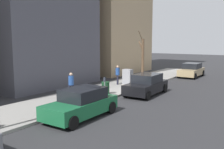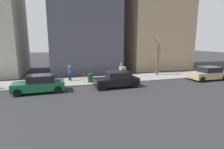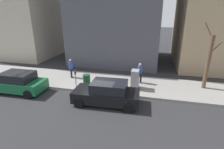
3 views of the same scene
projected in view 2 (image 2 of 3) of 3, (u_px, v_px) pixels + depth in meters
The scene contains 11 objects.
ground_plane at pixel (101, 85), 17.72m from camera, with size 120.00×120.00×0.00m, color #2B2B2D.
sidewalk at pixel (97, 80), 19.60m from camera, with size 4.00×36.00×0.15m, color gray.
parked_car_tan at pixel (208, 74), 19.94m from camera, with size 1.96×4.22×1.52m.
parked_car_black at pixel (117, 80), 16.79m from camera, with size 2.07×4.27×1.52m.
parked_car_green at pixel (40, 84), 15.05m from camera, with size 1.99×4.23×1.52m.
parking_meter at pixel (84, 76), 17.51m from camera, with size 0.14×0.10×1.35m.
utility_box at pixel (123, 73), 19.56m from camera, with size 0.83×0.61×1.43m.
bare_tree at pixel (158, 58), 21.97m from camera, with size 0.88×1.54×4.81m.
trash_bin at pixel (90, 78), 18.20m from camera, with size 0.56×0.56×0.90m, color #14381E.
pedestrian_near_meter at pixel (121, 69), 20.69m from camera, with size 0.36×0.36×1.66m.
pedestrian_midblock at pixel (70, 72), 18.90m from camera, with size 0.37×0.36×1.66m.
Camera 2 is at (-16.83, 3.80, 4.34)m, focal length 28.00 mm.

